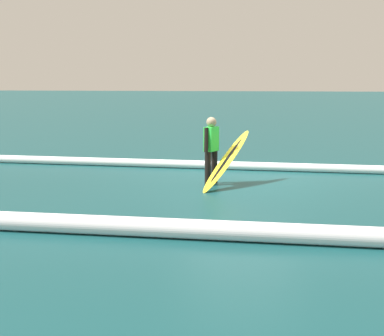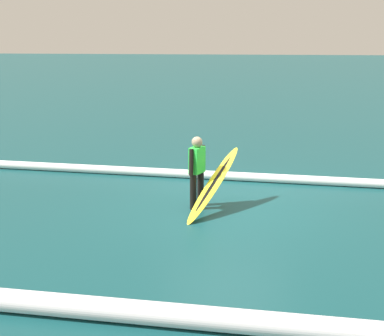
# 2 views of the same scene
# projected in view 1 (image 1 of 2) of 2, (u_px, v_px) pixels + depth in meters

# --- Properties ---
(ground_plane) EXTENTS (141.84, 141.84, 0.00)m
(ground_plane) POSITION_uv_depth(u_px,v_px,m) (240.00, 183.00, 12.83)
(ground_plane) COLOR #124447
(surfer) EXTENTS (0.33, 0.54, 1.50)m
(surfer) POSITION_uv_depth(u_px,v_px,m) (211.00, 147.00, 12.54)
(surfer) COLOR black
(surfer) RESTS_ON ground_plane
(surfboard) EXTENTS (1.14, 1.78, 1.17)m
(surfboard) POSITION_uv_depth(u_px,v_px,m) (227.00, 160.00, 12.37)
(surfboard) COLOR yellow
(surfboard) RESTS_ON ground_plane
(wave_crest_foreground) EXTENTS (21.14, 1.83, 0.21)m
(wave_crest_foreground) POSITION_uv_depth(u_px,v_px,m) (200.00, 165.00, 14.75)
(wave_crest_foreground) COLOR white
(wave_crest_foreground) RESTS_ON ground_plane
(wave_crest_midground) EXTENTS (21.48, 1.50, 0.30)m
(wave_crest_midground) POSITION_uv_depth(u_px,v_px,m) (65.00, 223.00, 8.76)
(wave_crest_midground) COLOR white
(wave_crest_midground) RESTS_ON ground_plane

